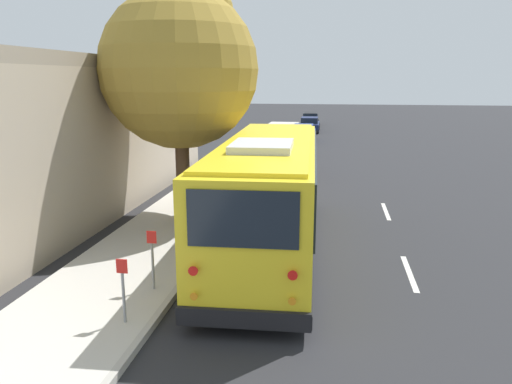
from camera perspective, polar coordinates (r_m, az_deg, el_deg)
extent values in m
plane|color=#28282B|center=(14.55, 2.46, -6.31)|extent=(160.00, 160.00, 0.00)
cube|color=beige|center=(15.30, -10.92, -5.27)|extent=(80.00, 3.15, 0.15)
cube|color=#AAA69D|center=(14.84, -4.89, -5.65)|extent=(80.00, 0.14, 0.15)
cube|color=yellow|center=(13.92, 1.45, -0.05)|extent=(10.38, 2.88, 2.75)
cube|color=black|center=(14.25, 1.43, -4.90)|extent=(10.43, 2.94, 0.28)
cube|color=black|center=(13.80, 1.47, 2.38)|extent=(9.54, 2.94, 1.31)
cube|color=black|center=(18.89, 2.87, 5.24)|extent=(0.11, 2.18, 1.38)
cube|color=black|center=(8.77, -1.55, -3.16)|extent=(0.11, 2.00, 1.05)
cube|color=black|center=(18.81, 2.90, 7.16)|extent=(0.11, 1.80, 0.22)
cube|color=yellow|center=(13.67, 1.49, 5.74)|extent=(9.74, 2.63, 0.10)
cube|color=silver|center=(11.84, 0.70, 5.21)|extent=(1.94, 1.48, 0.20)
cube|color=black|center=(19.24, 2.82, -0.06)|extent=(0.20, 2.52, 0.36)
cube|color=black|center=(9.45, -1.50, -14.32)|extent=(0.20, 2.52, 0.36)
cylinder|color=red|center=(9.18, -7.21, -8.95)|extent=(0.04, 0.18, 0.18)
cylinder|color=orange|center=(9.37, -7.12, -11.76)|extent=(0.04, 0.14, 0.14)
cylinder|color=red|center=(8.94, 4.21, -9.49)|extent=(0.04, 0.18, 0.18)
cylinder|color=orange|center=(9.14, 4.15, -12.36)|extent=(0.04, 0.14, 0.14)
cube|color=white|center=(19.32, 0.37, 0.53)|extent=(0.05, 0.32, 0.18)
cube|color=white|center=(19.22, 5.32, 0.40)|extent=(0.05, 0.32, 0.18)
cube|color=black|center=(18.66, -1.51, 5.97)|extent=(0.06, 0.10, 0.24)
cylinder|color=black|center=(17.25, -1.28, -1.39)|extent=(1.06, 0.34, 1.05)
cylinder|color=slate|center=(17.25, -1.28, -1.39)|extent=(0.49, 0.34, 0.47)
cylinder|color=black|center=(17.10, 6.00, -1.59)|extent=(1.06, 0.34, 1.05)
cylinder|color=slate|center=(17.10, 6.00, -1.59)|extent=(0.49, 0.34, 0.47)
cylinder|color=black|center=(11.68, -5.28, -8.57)|extent=(1.06, 0.34, 1.05)
cylinder|color=slate|center=(11.68, -5.28, -8.57)|extent=(0.49, 0.34, 0.47)
cylinder|color=black|center=(11.45, 5.63, -9.02)|extent=(1.06, 0.34, 1.05)
cylinder|color=slate|center=(11.45, 5.63, -9.02)|extent=(0.49, 0.34, 0.47)
cube|color=maroon|center=(25.55, 3.29, 3.19)|extent=(4.08, 1.90, 0.63)
cube|color=black|center=(25.35, 3.29, 4.39)|extent=(1.97, 1.55, 0.48)
cube|color=maroon|center=(25.32, 3.30, 4.92)|extent=(1.89, 1.51, 0.05)
cube|color=black|center=(27.57, 3.45, 3.46)|extent=(0.17, 1.63, 0.20)
cube|color=black|center=(23.60, 3.08, 1.85)|extent=(0.17, 1.63, 0.20)
cylinder|color=black|center=(26.85, 1.76, 3.35)|extent=(0.65, 0.24, 0.64)
cylinder|color=slate|center=(26.85, 1.76, 3.35)|extent=(0.30, 0.24, 0.29)
cylinder|color=black|center=(26.80, 5.02, 3.29)|extent=(0.65, 0.24, 0.64)
cylinder|color=slate|center=(26.80, 5.02, 3.29)|extent=(0.30, 0.24, 0.29)
cylinder|color=black|center=(24.37, 1.37, 2.37)|extent=(0.65, 0.24, 0.64)
cylinder|color=slate|center=(24.37, 1.37, 2.37)|extent=(0.30, 0.24, 0.29)
cylinder|color=black|center=(24.31, 4.96, 2.29)|extent=(0.65, 0.24, 0.64)
cylinder|color=slate|center=(24.31, 4.96, 2.29)|extent=(0.30, 0.24, 0.29)
cube|color=#A8AAAF|center=(31.80, 4.50, 5.15)|extent=(4.06, 1.84, 0.66)
cube|color=black|center=(31.62, 4.51, 6.15)|extent=(1.94, 1.55, 0.48)
cube|color=#A8AAAF|center=(31.59, 4.51, 6.58)|extent=(1.86, 1.52, 0.05)
cube|color=black|center=(33.84, 4.69, 5.23)|extent=(0.11, 1.70, 0.20)
cube|color=black|center=(29.82, 4.27, 4.19)|extent=(0.11, 1.70, 0.20)
cylinder|color=black|center=(33.13, 3.22, 5.20)|extent=(0.68, 0.21, 0.68)
cylinder|color=slate|center=(33.13, 3.22, 5.20)|extent=(0.31, 0.23, 0.31)
cylinder|color=black|center=(33.04, 6.02, 5.13)|extent=(0.68, 0.21, 0.68)
cylinder|color=slate|center=(33.04, 6.02, 5.13)|extent=(0.31, 0.23, 0.31)
cylinder|color=black|center=(30.62, 2.85, 4.57)|extent=(0.68, 0.21, 0.68)
cylinder|color=slate|center=(30.62, 2.85, 4.57)|extent=(0.31, 0.23, 0.31)
cylinder|color=black|center=(30.53, 5.87, 4.49)|extent=(0.68, 0.21, 0.68)
cylinder|color=slate|center=(30.53, 5.87, 4.49)|extent=(0.31, 0.23, 0.31)
cube|color=navy|center=(38.74, 5.43, 6.50)|extent=(4.16, 1.72, 0.63)
cube|color=black|center=(38.57, 5.43, 7.30)|extent=(1.97, 1.48, 0.48)
cube|color=navy|center=(38.55, 5.44, 7.66)|extent=(1.89, 1.45, 0.05)
cube|color=black|center=(40.84, 5.60, 6.52)|extent=(0.08, 1.66, 0.20)
cube|color=black|center=(36.68, 5.21, 5.80)|extent=(0.08, 1.66, 0.20)
cylinder|color=black|center=(40.11, 4.42, 6.51)|extent=(0.64, 0.20, 0.64)
cylinder|color=slate|center=(40.11, 4.42, 6.51)|extent=(0.29, 0.22, 0.29)
cylinder|color=black|center=(40.02, 6.66, 6.45)|extent=(0.64, 0.20, 0.64)
cylinder|color=slate|center=(40.02, 6.66, 6.45)|extent=(0.29, 0.22, 0.29)
cylinder|color=black|center=(37.51, 4.09, 6.07)|extent=(0.64, 0.20, 0.64)
cylinder|color=slate|center=(37.51, 4.09, 6.07)|extent=(0.29, 0.22, 0.29)
cylinder|color=black|center=(37.41, 6.50, 6.01)|extent=(0.64, 0.20, 0.64)
cylinder|color=slate|center=(37.41, 6.50, 6.01)|extent=(0.29, 0.22, 0.29)
cube|color=#19234C|center=(45.82, 6.14, 7.48)|extent=(4.56, 1.76, 0.64)
cube|color=black|center=(45.65, 6.15, 8.17)|extent=(2.17, 1.50, 0.48)
cube|color=#19234C|center=(45.63, 6.16, 8.47)|extent=(2.08, 1.47, 0.05)
cube|color=black|center=(48.12, 6.24, 7.48)|extent=(0.10, 1.66, 0.20)
cube|color=black|center=(43.56, 6.02, 6.91)|extent=(0.10, 1.66, 0.20)
cylinder|color=black|center=(47.30, 5.25, 7.48)|extent=(0.65, 0.21, 0.65)
cylinder|color=slate|center=(47.30, 5.25, 7.48)|extent=(0.30, 0.22, 0.29)
cylinder|color=black|center=(47.24, 7.16, 7.43)|extent=(0.65, 0.21, 0.65)
cylinder|color=slate|center=(47.24, 7.16, 7.43)|extent=(0.30, 0.22, 0.29)
cylinder|color=black|center=(44.44, 5.05, 7.14)|extent=(0.65, 0.21, 0.65)
cylinder|color=slate|center=(44.44, 5.05, 7.14)|extent=(0.30, 0.22, 0.29)
cylinder|color=black|center=(44.39, 7.08, 7.08)|extent=(0.65, 0.21, 0.65)
cylinder|color=slate|center=(44.39, 7.08, 7.08)|extent=(0.30, 0.22, 0.29)
cube|color=black|center=(52.10, 6.19, 8.10)|extent=(4.20, 1.92, 0.60)
cube|color=black|center=(51.95, 6.20, 8.68)|extent=(2.03, 1.57, 0.48)
cube|color=black|center=(51.93, 6.21, 8.95)|extent=(1.95, 1.53, 0.05)
cube|color=black|center=(54.19, 6.16, 8.07)|extent=(0.18, 1.63, 0.20)
cube|color=black|center=(50.05, 6.21, 7.67)|extent=(0.18, 1.63, 0.20)
cylinder|color=black|center=(53.40, 5.34, 8.07)|extent=(0.61, 0.24, 0.60)
cylinder|color=slate|center=(53.40, 5.34, 8.07)|extent=(0.28, 0.24, 0.27)
cylinder|color=black|center=(53.42, 7.00, 8.04)|extent=(0.61, 0.24, 0.60)
cylinder|color=slate|center=(53.42, 7.00, 8.04)|extent=(0.28, 0.24, 0.27)
cylinder|color=black|center=(50.82, 5.33, 7.83)|extent=(0.61, 0.24, 0.60)
cylinder|color=slate|center=(50.82, 5.33, 7.83)|extent=(0.28, 0.24, 0.27)
cylinder|color=black|center=(50.84, 7.07, 7.79)|extent=(0.61, 0.24, 0.60)
cylinder|color=slate|center=(50.84, 7.07, 7.79)|extent=(0.28, 0.24, 0.27)
cylinder|color=brown|center=(17.02, -8.36, 2.35)|extent=(0.47, 0.47, 3.11)
sphere|color=olive|center=(16.74, -8.74, 13.71)|extent=(5.14, 5.14, 5.14)
sphere|color=#A58431|center=(17.46, -8.28, 19.18)|extent=(3.34, 3.34, 3.34)
cylinder|color=gray|center=(10.14, -14.88, -11.60)|extent=(0.06, 0.06, 1.01)
cube|color=red|center=(9.90, -15.09, -8.19)|extent=(0.02, 0.22, 0.28)
cylinder|color=gray|center=(11.50, -11.70, -8.28)|extent=(0.06, 0.06, 1.07)
cube|color=red|center=(11.27, -11.86, -5.07)|extent=(0.02, 0.22, 0.28)
cylinder|color=#99999E|center=(22.25, -1.70, 1.75)|extent=(0.22, 0.22, 0.65)
sphere|color=#99999E|center=(22.18, -1.71, 2.72)|extent=(0.20, 0.20, 0.20)
cube|color=gray|center=(16.50, -18.50, 14.08)|extent=(23.03, 0.30, 0.40)
cube|color=silver|center=(13.27, 17.13, -8.84)|extent=(2.40, 0.14, 0.01)
cube|color=silver|center=(18.94, 14.62, -2.14)|extent=(2.40, 0.14, 0.01)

